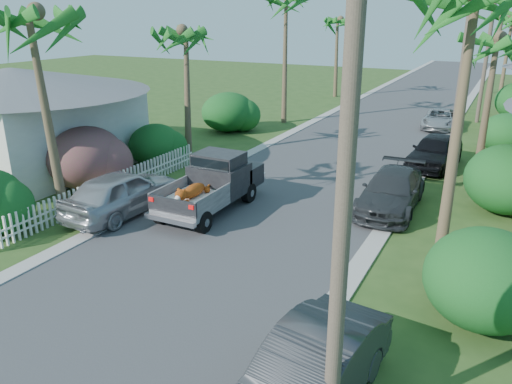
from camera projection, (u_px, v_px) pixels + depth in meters
The scene contains 26 objects.
ground at pixel (145, 303), 12.67m from camera, with size 120.00×120.00×0.00m, color #2B491B.
road at pixel (383, 122), 33.60m from camera, with size 8.00×100.00×0.02m, color #38383A.
curb_left at pixel (323, 116), 35.44m from camera, with size 0.60×100.00×0.06m, color #A5A39E.
curb_right at pixel (451, 128), 31.75m from camera, with size 0.60×100.00×0.06m, color #A5A39E.
pickup_truck at pixel (216, 182), 18.60m from camera, with size 1.98×5.12×2.06m.
parked_car_rn at pixel (309, 375), 9.05m from camera, with size 1.57×4.49×1.48m, color #2C2E31.
parked_car_rm at pixel (391, 191), 18.49m from camera, with size 1.98×4.88×1.41m, color #2C2E31.
parked_car_rf at pixel (435, 151), 23.62m from camera, with size 1.83×4.54×1.55m, color black.
parked_car_rd at pixel (440, 119), 31.75m from camera, with size 1.97×4.26×1.18m, color #A0A3A7.
parked_car_ln at pixel (122, 193), 18.05m from camera, with size 1.93×4.80×1.64m, color #A8AAAF.
palm_l_a at pixel (32, 13), 15.50m from camera, with size 4.40×4.40×8.20m.
palm_l_b at pixel (184, 31), 23.56m from camera, with size 4.40×4.40×7.40m.
palm_l_d at pixel (338, 20), 41.76m from camera, with size 4.40×4.40×7.70m.
palm_r_b at pixel (498, 39), 20.39m from camera, with size 4.40×4.40×7.20m.
shrub_l_b at pixel (86, 158), 20.60m from camera, with size 3.00×3.30×2.60m, color #A41757.
shrub_l_c at pixel (155, 145), 23.88m from camera, with size 2.40×2.64×2.00m, color #154C1B.
shrub_l_d at pixel (228, 112), 30.77m from camera, with size 3.20×3.52×2.40m, color #154C1B.
shrub_r_a at pixel (486, 279), 11.53m from camera, with size 2.80×3.08×2.30m, color #154C1B.
shrub_r_b at pixel (507, 179), 18.11m from camera, with size 3.00×3.30×2.50m, color #154C1B.
shrub_r_c at pixel (506, 134), 25.84m from camera, with size 2.60×2.86×2.10m, color #154C1B.
picket_fence at pixel (113, 186), 19.68m from camera, with size 0.10×11.00×1.00m, color white.
house_left at pixel (18, 122), 23.40m from camera, with size 9.00×8.00×4.60m.
utility_pole_a at pixel (345, 188), 7.03m from camera, with size 1.60×0.26×9.00m.
utility_pole_b at pixel (462, 76), 19.60m from camera, with size 1.60×0.26×9.00m.
utility_pole_c at pixel (487, 52), 32.16m from camera, with size 1.60×0.26×9.00m.
utility_pole_d at pixel (498, 41), 44.73m from camera, with size 1.60×0.26×9.00m.
Camera 1 is at (7.51, -8.48, 6.93)m, focal length 35.00 mm.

